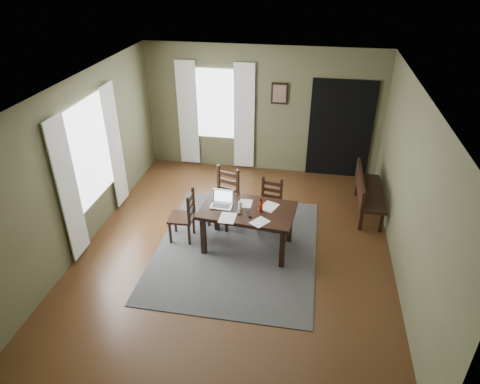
% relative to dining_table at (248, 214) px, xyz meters
% --- Properties ---
extents(ground, '(5.00, 6.00, 0.01)m').
position_rel_dining_table_xyz_m(ground, '(-0.17, -0.05, -0.66)').
color(ground, '#492C16').
extents(room_shell, '(5.02, 6.02, 2.71)m').
position_rel_dining_table_xyz_m(room_shell, '(-0.17, -0.05, 1.14)').
color(room_shell, brown).
rests_on(room_shell, ground).
extents(rug, '(2.60, 3.20, 0.01)m').
position_rel_dining_table_xyz_m(rug, '(-0.17, -0.05, -0.65)').
color(rug, '#3D3D3D').
rests_on(rug, ground).
extents(dining_table, '(1.55, 1.02, 0.74)m').
position_rel_dining_table_xyz_m(dining_table, '(0.00, 0.00, 0.00)').
color(dining_table, black).
rests_on(dining_table, rug).
extents(chair_end, '(0.42, 0.42, 0.92)m').
position_rel_dining_table_xyz_m(chair_end, '(-1.08, 0.05, -0.21)').
color(chair_end, black).
rests_on(chair_end, rug).
extents(chair_back_left, '(0.57, 0.57, 1.03)m').
position_rel_dining_table_xyz_m(chair_back_left, '(-0.53, 0.66, -0.15)').
color(chair_back_left, black).
rests_on(chair_back_left, rug).
extents(chair_back_right, '(0.45, 0.45, 0.89)m').
position_rel_dining_table_xyz_m(chair_back_right, '(0.28, 0.70, -0.22)').
color(chair_back_right, black).
rests_on(chair_back_right, rug).
extents(bench, '(0.45, 1.41, 0.80)m').
position_rel_dining_table_xyz_m(bench, '(1.98, 1.46, -0.18)').
color(bench, black).
rests_on(bench, ground).
extents(laptop, '(0.35, 0.28, 0.23)m').
position_rel_dining_table_xyz_m(laptop, '(-0.42, 0.06, 0.15)').
color(laptop, '#B7B7BC').
rests_on(laptop, dining_table).
extents(computer_mouse, '(0.07, 0.10, 0.03)m').
position_rel_dining_table_xyz_m(computer_mouse, '(-0.12, -0.15, 0.11)').
color(computer_mouse, '#3F3F42').
rests_on(computer_mouse, dining_table).
extents(tv_remote, '(0.11, 0.18, 0.02)m').
position_rel_dining_table_xyz_m(tv_remote, '(0.04, -0.16, 0.10)').
color(tv_remote, black).
rests_on(tv_remote, dining_table).
extents(drinking_glass, '(0.07, 0.07, 0.14)m').
position_rel_dining_table_xyz_m(drinking_glass, '(-0.12, -0.03, 0.16)').
color(drinking_glass, silver).
rests_on(drinking_glass, dining_table).
extents(water_bottle, '(0.08, 0.08, 0.22)m').
position_rel_dining_table_xyz_m(water_bottle, '(0.21, -0.03, 0.19)').
color(water_bottle, '#B52A0D').
rests_on(water_bottle, dining_table).
extents(paper_b, '(0.32, 0.34, 0.00)m').
position_rel_dining_table_xyz_m(paper_b, '(0.24, -0.34, 0.09)').
color(paper_b, white).
rests_on(paper_b, dining_table).
extents(paper_c, '(0.20, 0.27, 0.00)m').
position_rel_dining_table_xyz_m(paper_c, '(-0.06, 0.16, 0.09)').
color(paper_c, white).
rests_on(paper_c, dining_table).
extents(paper_d, '(0.33, 0.37, 0.00)m').
position_rel_dining_table_xyz_m(paper_d, '(0.32, 0.12, 0.09)').
color(paper_d, white).
rests_on(paper_d, dining_table).
extents(paper_e, '(0.24, 0.32, 0.00)m').
position_rel_dining_table_xyz_m(paper_e, '(-0.26, -0.31, 0.09)').
color(paper_e, white).
rests_on(paper_e, dining_table).
extents(window_left, '(0.01, 1.30, 1.70)m').
position_rel_dining_table_xyz_m(window_left, '(-2.64, 0.15, 0.79)').
color(window_left, white).
rests_on(window_left, ground).
extents(window_back, '(1.00, 0.01, 1.50)m').
position_rel_dining_table_xyz_m(window_back, '(-1.17, 2.92, 0.79)').
color(window_back, white).
rests_on(window_back, ground).
extents(curtain_left_near, '(0.03, 0.48, 2.30)m').
position_rel_dining_table_xyz_m(curtain_left_near, '(-2.61, -0.67, 0.54)').
color(curtain_left_near, silver).
rests_on(curtain_left_near, ground).
extents(curtain_left_far, '(0.03, 0.48, 2.30)m').
position_rel_dining_table_xyz_m(curtain_left_far, '(-2.61, 0.97, 0.54)').
color(curtain_left_far, silver).
rests_on(curtain_left_far, ground).
extents(curtain_back_left, '(0.44, 0.03, 2.30)m').
position_rel_dining_table_xyz_m(curtain_back_left, '(-1.79, 2.89, 0.54)').
color(curtain_back_left, silver).
rests_on(curtain_back_left, ground).
extents(curtain_back_right, '(0.44, 0.03, 2.30)m').
position_rel_dining_table_xyz_m(curtain_back_right, '(-0.55, 2.89, 0.54)').
color(curtain_back_right, silver).
rests_on(curtain_back_right, ground).
extents(framed_picture, '(0.34, 0.03, 0.44)m').
position_rel_dining_table_xyz_m(framed_picture, '(0.18, 2.92, 1.09)').
color(framed_picture, black).
rests_on(framed_picture, ground).
extents(doorway_back, '(1.30, 0.03, 2.10)m').
position_rel_dining_table_xyz_m(doorway_back, '(1.48, 2.92, 0.39)').
color(doorway_back, black).
rests_on(doorway_back, ground).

